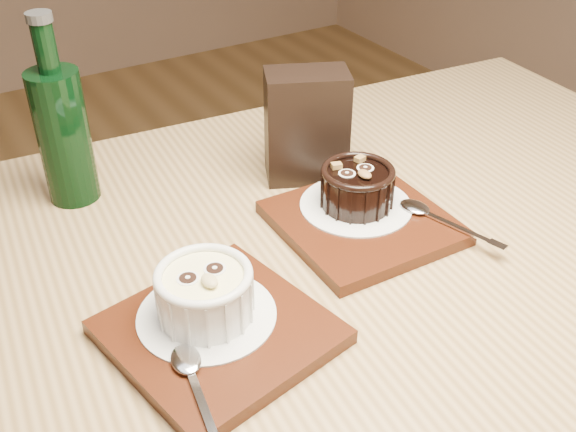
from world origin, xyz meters
The scene contains 11 objects.
table centered at (0.18, -0.01, 0.66)m, with size 1.27×0.90×0.75m.
tray_left centered at (0.06, -0.04, 0.76)m, with size 0.18×0.18×0.01m, color #441A0B.
doily_left centered at (0.06, -0.03, 0.77)m, with size 0.13×0.13×0.00m, color white.
ramekin_white centered at (0.06, -0.03, 0.79)m, with size 0.09×0.09×0.05m.
spoon_left centered at (0.01, -0.10, 0.77)m, with size 0.03×0.13×0.01m, color white, non-canonical shape.
tray_right centered at (0.28, 0.03, 0.76)m, with size 0.18×0.18×0.01m, color #441A0B.
doily_right centered at (0.29, 0.05, 0.77)m, with size 0.13×0.13×0.00m, color white.
ramekin_dark centered at (0.29, 0.05, 0.79)m, with size 0.08×0.08×0.05m.
spoon_right centered at (0.35, -0.02, 0.77)m, with size 0.03×0.13×0.01m, color white, non-canonical shape.
condiment_stand centered at (0.29, 0.16, 0.82)m, with size 0.10×0.06×0.14m, color black.
green_bottle centered at (0.02, 0.27, 0.84)m, with size 0.06×0.06×0.23m.
Camera 1 is at (-0.12, -0.46, 1.19)m, focal length 42.00 mm.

